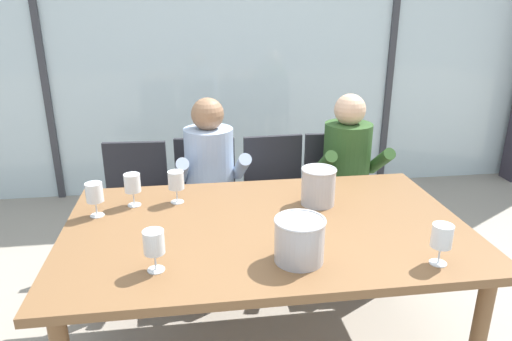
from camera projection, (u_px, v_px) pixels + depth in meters
ground at (244, 258)px, 3.43m from camera, size 14.00×14.00×0.00m
window_glass_panel at (225, 56)px, 4.29m from camera, size 7.11×0.03×2.60m
window_mullion_left at (42, 59)px, 4.06m from camera, size 0.06×0.06×2.60m
window_mullion_right at (391, 54)px, 4.48m from camera, size 0.06×0.06×2.60m
hillside_vineyard at (209, 47)px, 7.47m from camera, size 13.11×2.40×2.15m
dining_table at (266, 238)px, 2.26m from camera, size 1.91×1.17×0.77m
chair_near_curtain at (136, 199)px, 3.15m from camera, size 0.47×0.47×0.88m
chair_left_of_center at (205, 193)px, 3.24m from camera, size 0.48×0.48×0.88m
chair_center at (276, 190)px, 3.30m from camera, size 0.46×0.46×0.88m
chair_right_of_center at (335, 187)px, 3.36m from camera, size 0.46×0.46×0.88m
person_pale_blue_shirt at (211, 179)px, 3.03m from camera, size 0.49×0.63×1.20m
person_olive_shirt at (350, 172)px, 3.15m from camera, size 0.46×0.61×1.20m
ice_bucket_primary at (299, 239)px, 1.89m from camera, size 0.21×0.21×0.19m
ice_bucket_secondary at (318, 186)px, 2.43m from camera, size 0.18×0.18×0.20m
wine_glass_by_left_taster at (176, 182)px, 2.44m from camera, size 0.08×0.08×0.17m
wine_glass_near_bucket at (442, 237)px, 1.86m from camera, size 0.08×0.08×0.17m
wine_glass_center_pour at (132, 184)px, 2.41m from camera, size 0.08×0.08×0.17m
wine_glass_by_right_taster at (95, 194)px, 2.29m from camera, size 0.08×0.08×0.17m
wine_glass_spare_empty at (154, 243)px, 1.81m from camera, size 0.08×0.08×0.17m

